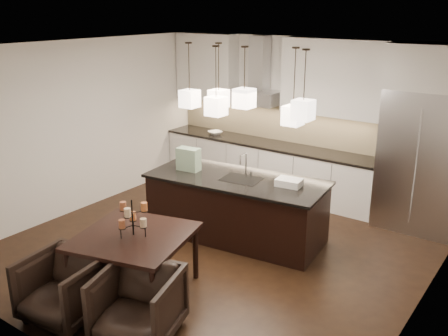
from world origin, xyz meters
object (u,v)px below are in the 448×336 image
Objects in this scene: refrigerator at (422,161)px; dining_table at (135,263)px; armchair_right at (138,305)px; island_body at (236,209)px; armchair_left at (63,287)px.

refrigerator reaches higher than dining_table.
dining_table reaches higher than armchair_right.
island_body reaches higher than armchair_left.
island_body is at bearing 71.34° from dining_table.
dining_table is 1.52× the size of armchair_right.
island_body is at bearing -137.51° from refrigerator.
dining_table is 1.54× the size of armchair_left.
refrigerator is 1.73× the size of dining_table.
armchair_right is at bearing -85.43° from island_body.
refrigerator is at bearing 45.46° from dining_table.
armchair_left is at bearing -117.83° from refrigerator.
armchair_right is at bearing -109.42° from refrigerator.
island_body is (-2.08, -1.90, -0.63)m from refrigerator.
island_body is 2.81m from armchair_left.
refrigerator is 2.89m from island_body.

